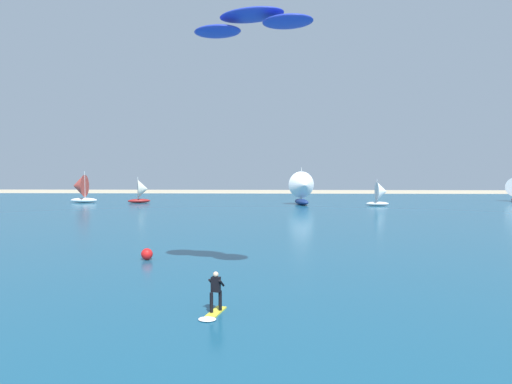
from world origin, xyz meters
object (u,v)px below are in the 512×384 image
Objects in this scene: kite at (251,22)px; sailboat_leading at (381,194)px; kitesurfer at (214,299)px; sailboat_mid_left at (303,188)px; marker_buoy at (147,254)px; sailboat_near_shore at (142,191)px; sailboat_outermost at (80,188)px.

kite reaches higher than sailboat_leading.
kitesurfer is 0.36× the size of sailboat_mid_left.
marker_buoy is (-12.75, -39.97, -2.20)m from sailboat_mid_left.
kitesurfer reaches higher than marker_buoy.
kitesurfer is 0.49× the size of sailboat_near_shore.
marker_buoy is at bearing -62.90° from sailboat_outermost.
marker_buoy is (-24.00, -38.88, -1.44)m from sailboat_leading.
kitesurfer is at bearing -71.72° from sailboat_near_shore.
marker_buoy is (12.26, -43.27, -1.52)m from sailboat_near_shore.
sailboat_mid_left reaches higher than marker_buoy.
kite is 58.27m from sailboat_outermost.
sailboat_leading is at bearing 69.38° from kitesurfer.
sailboat_near_shore is 0.74× the size of sailboat_mid_left.
marker_buoy is (22.18, -43.33, -1.91)m from sailboat_outermost.
kite reaches higher than marker_buoy.
marker_buoy is at bearing 117.78° from kitesurfer.
kite is at bearing -68.92° from sailboat_near_shore.
sailboat_leading reaches higher than kitesurfer.
sailboat_near_shore reaches higher than marker_buoy.
sailboat_outermost is 48.71m from marker_buoy.
sailboat_outermost is 6.85× the size of marker_buoy.
sailboat_leading is 5.42× the size of marker_buoy.
sailboat_leading reaches higher than marker_buoy.
kitesurfer is 11.72m from marker_buoy.
sailboat_leading is (17.20, 45.02, -10.90)m from kite.
kite is 1.61× the size of sailboat_leading.
sailboat_outermost is at bearing 117.24° from kitesurfer.
sailboat_outermost reaches higher than marker_buoy.
sailboat_outermost is (-27.64, 53.70, 1.68)m from kitesurfer.
kite is 49.41m from sailboat_leading.
sailboat_mid_left reaches higher than sailboat_leading.
sailboat_outermost reaches higher than sailboat_near_shore.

